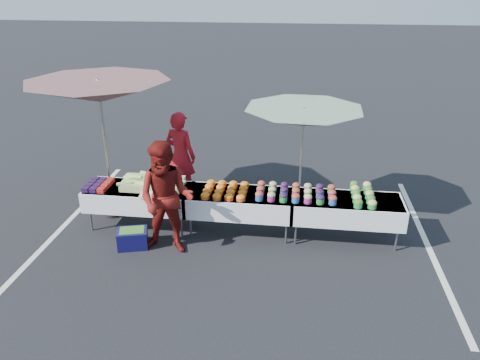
# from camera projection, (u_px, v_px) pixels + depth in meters

# --- Properties ---
(ground) EXTENTS (80.00, 80.00, 0.00)m
(ground) POSITION_uv_depth(u_px,v_px,m) (240.00, 231.00, 8.30)
(ground) COLOR black
(stripe_left) EXTENTS (0.10, 5.00, 0.00)m
(stripe_left) POSITION_uv_depth(u_px,v_px,m) (69.00, 220.00, 8.68)
(stripe_left) COLOR silver
(stripe_left) RESTS_ON ground
(stripe_right) EXTENTS (0.10, 5.00, 0.00)m
(stripe_right) POSITION_uv_depth(u_px,v_px,m) (427.00, 244.00, 7.92)
(stripe_right) COLOR silver
(stripe_right) RESTS_ON ground
(table_left) EXTENTS (1.86, 0.81, 0.75)m
(table_left) POSITION_uv_depth(u_px,v_px,m) (139.00, 196.00, 8.28)
(table_left) COLOR white
(table_left) RESTS_ON ground
(table_center) EXTENTS (1.86, 0.81, 0.75)m
(table_center) POSITION_uv_depth(u_px,v_px,m) (240.00, 202.00, 8.07)
(table_center) COLOR white
(table_center) RESTS_ON ground
(table_right) EXTENTS (1.86, 0.81, 0.75)m
(table_right) POSITION_uv_depth(u_px,v_px,m) (346.00, 208.00, 7.85)
(table_right) COLOR white
(table_right) RESTS_ON ground
(berry_punnets) EXTENTS (0.40, 0.54, 0.08)m
(berry_punnets) POSITION_uv_depth(u_px,v_px,m) (98.00, 185.00, 8.23)
(berry_punnets) COLOR black
(berry_punnets) RESTS_ON table_left
(corn_pile) EXTENTS (1.16, 0.57, 0.26)m
(corn_pile) POSITION_uv_depth(u_px,v_px,m) (152.00, 183.00, 8.19)
(corn_pile) COLOR #AEDA70
(corn_pile) RESTS_ON table_left
(plastic_bags) EXTENTS (0.30, 0.25, 0.05)m
(plastic_bags) POSITION_uv_depth(u_px,v_px,m) (150.00, 195.00, 7.90)
(plastic_bags) COLOR white
(plastic_bags) RESTS_ON table_left
(carrot_bowls) EXTENTS (0.75, 0.69, 0.11)m
(carrot_bowls) POSITION_uv_depth(u_px,v_px,m) (225.00, 190.00, 8.00)
(carrot_bowls) COLOR #C94716
(carrot_bowls) RESTS_ON table_center
(potato_cups) EXTENTS (1.34, 0.58, 0.16)m
(potato_cups) POSITION_uv_depth(u_px,v_px,m) (296.00, 192.00, 7.86)
(potato_cups) COLOR #2259A0
(potato_cups) RESTS_ON table_right
(bean_baskets) EXTENTS (0.36, 0.86, 0.15)m
(bean_baskets) POSITION_uv_depth(u_px,v_px,m) (363.00, 194.00, 7.80)
(bean_baskets) COLOR #208230
(bean_baskets) RESTS_ON table_right
(vendor) EXTENTS (0.76, 0.62, 1.79)m
(vendor) POSITION_uv_depth(u_px,v_px,m) (181.00, 156.00, 9.27)
(vendor) COLOR #A3121B
(vendor) RESTS_ON ground
(customer) EXTENTS (0.93, 0.73, 1.88)m
(customer) POSITION_uv_depth(u_px,v_px,m) (166.00, 199.00, 7.37)
(customer) COLOR maroon
(customer) RESTS_ON ground
(umbrella_left) EXTENTS (2.84, 2.84, 2.57)m
(umbrella_left) POSITION_uv_depth(u_px,v_px,m) (99.00, 92.00, 8.03)
(umbrella_left) COLOR black
(umbrella_left) RESTS_ON ground
(umbrella_right) EXTENTS (2.67, 2.67, 2.13)m
(umbrella_right) POSITION_uv_depth(u_px,v_px,m) (303.00, 118.00, 8.01)
(umbrella_right) COLOR black
(umbrella_right) RESTS_ON ground
(storage_bin) EXTENTS (0.56, 0.47, 0.32)m
(storage_bin) POSITION_uv_depth(u_px,v_px,m) (133.00, 238.00, 7.78)
(storage_bin) COLOR #0E0C40
(storage_bin) RESTS_ON ground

